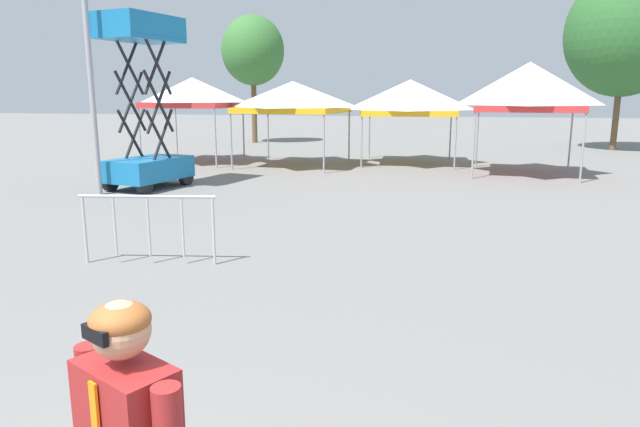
{
  "coord_description": "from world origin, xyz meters",
  "views": [
    {
      "loc": [
        1.48,
        -1.08,
        2.55
      ],
      "look_at": [
        0.14,
        4.73,
        1.3
      ],
      "focal_mm": 31.85,
      "sensor_mm": 36.0,
      "label": 1
    }
  ],
  "objects_px": {
    "canopy_tent_right_of_center": "(192,93)",
    "canopy_tent_far_right": "(293,97)",
    "scissor_lift": "(147,139)",
    "crowd_barrier_near_person": "(148,216)",
    "canopy_tent_behind_left": "(410,97)",
    "tree_behind_tents_right": "(625,33)",
    "tree_behind_tents_center": "(253,51)",
    "canopy_tent_far_left": "(529,87)",
    "light_pole_near_lift": "(87,26)"
  },
  "relations": [
    {
      "from": "scissor_lift",
      "to": "light_pole_near_lift",
      "type": "height_order",
      "value": "light_pole_near_lift"
    },
    {
      "from": "canopy_tent_behind_left",
      "to": "scissor_lift",
      "type": "bearing_deg",
      "value": -131.39
    },
    {
      "from": "canopy_tent_right_of_center",
      "to": "light_pole_near_lift",
      "type": "distance_m",
      "value": 7.51
    },
    {
      "from": "canopy_tent_far_left",
      "to": "crowd_barrier_near_person",
      "type": "relative_size",
      "value": 1.73
    },
    {
      "from": "canopy_tent_far_right",
      "to": "canopy_tent_far_left",
      "type": "relative_size",
      "value": 1.05
    },
    {
      "from": "canopy_tent_right_of_center",
      "to": "canopy_tent_behind_left",
      "type": "relative_size",
      "value": 0.89
    },
    {
      "from": "canopy_tent_right_of_center",
      "to": "canopy_tent_far_left",
      "type": "height_order",
      "value": "canopy_tent_far_left"
    },
    {
      "from": "canopy_tent_right_of_center",
      "to": "canopy_tent_far_right",
      "type": "xyz_separation_m",
      "value": [
        3.99,
        -0.19,
        -0.16
      ]
    },
    {
      "from": "scissor_lift",
      "to": "tree_behind_tents_right",
      "type": "xyz_separation_m",
      "value": [
        15.63,
        15.09,
        3.95
      ]
    },
    {
      "from": "canopy_tent_far_right",
      "to": "tree_behind_tents_right",
      "type": "height_order",
      "value": "tree_behind_tents_right"
    },
    {
      "from": "light_pole_near_lift",
      "to": "canopy_tent_far_left",
      "type": "bearing_deg",
      "value": 30.45
    },
    {
      "from": "canopy_tent_right_of_center",
      "to": "canopy_tent_far_left",
      "type": "distance_m",
      "value": 11.97
    },
    {
      "from": "canopy_tent_far_left",
      "to": "tree_behind_tents_center",
      "type": "distance_m",
      "value": 16.46
    },
    {
      "from": "canopy_tent_right_of_center",
      "to": "canopy_tent_far_left",
      "type": "relative_size",
      "value": 0.89
    },
    {
      "from": "scissor_lift",
      "to": "crowd_barrier_near_person",
      "type": "height_order",
      "value": "scissor_lift"
    },
    {
      "from": "canopy_tent_far_left",
      "to": "scissor_lift",
      "type": "distance_m",
      "value": 11.87
    },
    {
      "from": "crowd_barrier_near_person",
      "to": "tree_behind_tents_center",
      "type": "bearing_deg",
      "value": 105.39
    },
    {
      "from": "tree_behind_tents_center",
      "to": "tree_behind_tents_right",
      "type": "xyz_separation_m",
      "value": [
        17.96,
        -0.34,
        0.45
      ]
    },
    {
      "from": "canopy_tent_far_right",
      "to": "scissor_lift",
      "type": "xyz_separation_m",
      "value": [
        -2.55,
        -5.84,
        -1.12
      ]
    },
    {
      "from": "scissor_lift",
      "to": "tree_behind_tents_center",
      "type": "height_order",
      "value": "tree_behind_tents_center"
    },
    {
      "from": "canopy_tent_far_right",
      "to": "tree_behind_tents_right",
      "type": "xyz_separation_m",
      "value": [
        13.09,
        9.25,
        2.82
      ]
    },
    {
      "from": "canopy_tent_behind_left",
      "to": "canopy_tent_far_left",
      "type": "relative_size",
      "value": 1.01
    },
    {
      "from": "crowd_barrier_near_person",
      "to": "canopy_tent_far_left",
      "type": "bearing_deg",
      "value": 60.44
    },
    {
      "from": "canopy_tent_far_left",
      "to": "scissor_lift",
      "type": "height_order",
      "value": "scissor_lift"
    },
    {
      "from": "canopy_tent_right_of_center",
      "to": "scissor_lift",
      "type": "distance_m",
      "value": 6.33
    },
    {
      "from": "canopy_tent_right_of_center",
      "to": "canopy_tent_far_right",
      "type": "distance_m",
      "value": 4.0
    },
    {
      "from": "canopy_tent_far_left",
      "to": "tree_behind_tents_right",
      "type": "xyz_separation_m",
      "value": [
        5.13,
        9.77,
        2.5
      ]
    },
    {
      "from": "tree_behind_tents_center",
      "to": "canopy_tent_far_right",
      "type": "bearing_deg",
      "value": -63.07
    },
    {
      "from": "tree_behind_tents_right",
      "to": "crowd_barrier_near_person",
      "type": "bearing_deg",
      "value": -118.72
    },
    {
      "from": "crowd_barrier_near_person",
      "to": "tree_behind_tents_right",
      "type": "bearing_deg",
      "value": 61.28
    },
    {
      "from": "canopy_tent_far_right",
      "to": "canopy_tent_behind_left",
      "type": "xyz_separation_m",
      "value": [
        4.06,
        1.66,
        -0.02
      ]
    },
    {
      "from": "crowd_barrier_near_person",
      "to": "scissor_lift",
      "type": "bearing_deg",
      "value": 119.49
    },
    {
      "from": "canopy_tent_right_of_center",
      "to": "tree_behind_tents_right",
      "type": "bearing_deg",
      "value": 27.94
    },
    {
      "from": "canopy_tent_far_right",
      "to": "tree_behind_tents_center",
      "type": "height_order",
      "value": "tree_behind_tents_center"
    },
    {
      "from": "canopy_tent_far_right",
      "to": "light_pole_near_lift",
      "type": "xyz_separation_m",
      "value": [
        -3.26,
        -7.12,
        1.73
      ]
    },
    {
      "from": "canopy_tent_right_of_center",
      "to": "light_pole_near_lift",
      "type": "xyz_separation_m",
      "value": [
        0.73,
        -7.31,
        1.57
      ]
    },
    {
      "from": "scissor_lift",
      "to": "canopy_tent_far_left",
      "type": "bearing_deg",
      "value": 26.85
    },
    {
      "from": "scissor_lift",
      "to": "crowd_barrier_near_person",
      "type": "distance_m",
      "value": 7.62
    },
    {
      "from": "canopy_tent_behind_left",
      "to": "canopy_tent_far_left",
      "type": "distance_m",
      "value": 4.48
    },
    {
      "from": "canopy_tent_behind_left",
      "to": "light_pole_near_lift",
      "type": "distance_m",
      "value": 11.56
    },
    {
      "from": "canopy_tent_far_right",
      "to": "tree_behind_tents_center",
      "type": "bearing_deg",
      "value": 116.93
    },
    {
      "from": "canopy_tent_far_left",
      "to": "tree_behind_tents_right",
      "type": "relative_size",
      "value": 0.44
    },
    {
      "from": "canopy_tent_behind_left",
      "to": "tree_behind_tents_center",
      "type": "bearing_deg",
      "value": 138.39
    },
    {
      "from": "canopy_tent_behind_left",
      "to": "crowd_barrier_near_person",
      "type": "relative_size",
      "value": 1.73
    },
    {
      "from": "tree_behind_tents_center",
      "to": "tree_behind_tents_right",
      "type": "distance_m",
      "value": 17.97
    },
    {
      "from": "canopy_tent_far_left",
      "to": "tree_behind_tents_right",
      "type": "distance_m",
      "value": 11.31
    },
    {
      "from": "tree_behind_tents_right",
      "to": "crowd_barrier_near_person",
      "type": "height_order",
      "value": "tree_behind_tents_right"
    },
    {
      "from": "tree_behind_tents_center",
      "to": "crowd_barrier_near_person",
      "type": "relative_size",
      "value": 3.23
    },
    {
      "from": "canopy_tent_behind_left",
      "to": "light_pole_near_lift",
      "type": "relative_size",
      "value": 0.49
    },
    {
      "from": "canopy_tent_right_of_center",
      "to": "tree_behind_tents_center",
      "type": "relative_size",
      "value": 0.48
    }
  ]
}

